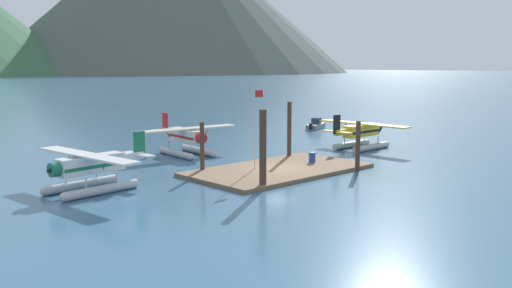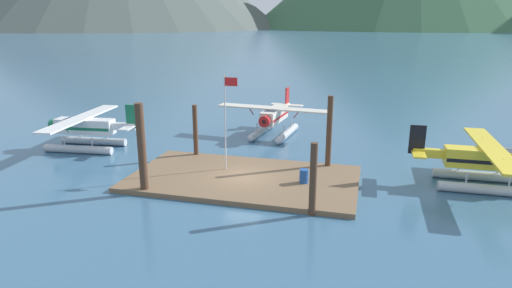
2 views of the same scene
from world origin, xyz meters
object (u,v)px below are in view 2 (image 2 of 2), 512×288
object	(u,v)px
seaplane_cream_bow_centre	(274,119)
seaplane_white_port_fwd	(85,130)
fuel_drum	(304,176)
flagpole	(227,112)
seaplane_yellow_stbd_fwd	(485,164)

from	to	relation	value
seaplane_cream_bow_centre	seaplane_white_port_fwd	xyz separation A→B (m)	(-14.10, -8.12, 0.00)
seaplane_cream_bow_centre	seaplane_white_port_fwd	bearing A→B (deg)	-150.05
seaplane_cream_bow_centre	fuel_drum	bearing A→B (deg)	-68.97
flagpole	seaplane_cream_bow_centre	bearing A→B (deg)	85.13
flagpole	seaplane_cream_bow_centre	xyz separation A→B (m)	(0.92, 10.79, -2.77)
fuel_drum	seaplane_white_port_fwd	world-z (taller)	seaplane_white_port_fwd
fuel_drum	seaplane_yellow_stbd_fwd	bearing A→B (deg)	14.61
flagpole	seaplane_yellow_stbd_fwd	xyz separation A→B (m)	(16.60, 1.62, -2.77)
fuel_drum	seaplane_white_port_fwd	distance (m)	19.15
seaplane_yellow_stbd_fwd	fuel_drum	bearing A→B (deg)	-165.39
seaplane_white_port_fwd	seaplane_cream_bow_centre	bearing A→B (deg)	29.95
seaplane_white_port_fwd	fuel_drum	bearing A→B (deg)	-11.83
flagpole	seaplane_white_port_fwd	size ratio (longest dim) A/B	0.63
seaplane_yellow_stbd_fwd	flagpole	bearing A→B (deg)	-174.42
seaplane_cream_bow_centre	seaplane_yellow_stbd_fwd	xyz separation A→B (m)	(15.68, -9.17, 0.00)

